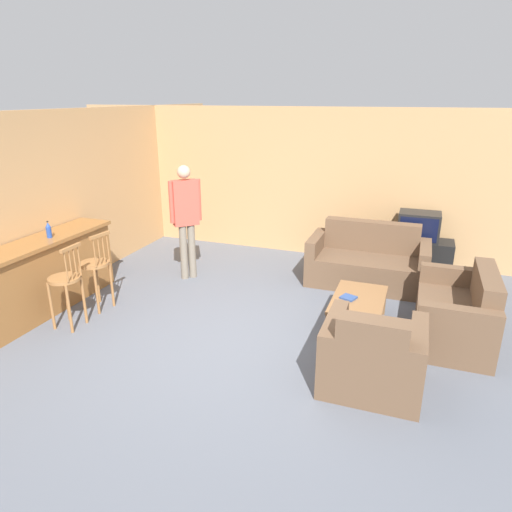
% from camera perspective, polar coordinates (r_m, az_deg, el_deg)
% --- Properties ---
extents(ground_plane, '(24.00, 24.00, 0.00)m').
position_cam_1_polar(ground_plane, '(5.44, -2.15, -11.27)').
color(ground_plane, '#565B66').
extents(wall_back, '(9.40, 0.08, 2.60)m').
position_cam_1_polar(wall_back, '(8.25, 7.25, 8.99)').
color(wall_back, tan).
rests_on(wall_back, ground_plane).
extents(wall_left, '(0.08, 8.60, 2.60)m').
position_cam_1_polar(wall_left, '(7.63, -21.12, 7.00)').
color(wall_left, tan).
rests_on(wall_left, ground_plane).
extents(bar_counter, '(0.55, 2.28, 0.99)m').
position_cam_1_polar(bar_counter, '(6.75, -24.93, -2.16)').
color(bar_counter, brown).
rests_on(bar_counter, ground_plane).
extents(bar_chair_near, '(0.39, 0.39, 1.09)m').
position_cam_1_polar(bar_chair_near, '(6.10, -22.65, -3.32)').
color(bar_chair_near, '#996638').
rests_on(bar_chair_near, ground_plane).
extents(bar_chair_mid, '(0.44, 0.44, 1.09)m').
position_cam_1_polar(bar_chair_mid, '(6.49, -19.40, -1.56)').
color(bar_chair_mid, '#996638').
rests_on(bar_chair_mid, ground_plane).
extents(couch_far, '(1.78, 0.90, 0.92)m').
position_cam_1_polar(couch_far, '(7.26, 13.79, -0.88)').
color(couch_far, brown).
rests_on(couch_far, ground_plane).
extents(armchair_near, '(0.97, 0.86, 0.90)m').
position_cam_1_polar(armchair_near, '(4.74, 14.33, -12.36)').
color(armchair_near, brown).
rests_on(armchair_near, ground_plane).
extents(loveseat_right, '(0.83, 1.43, 0.88)m').
position_cam_1_polar(loveseat_right, '(5.96, 23.89, -6.68)').
color(loveseat_right, brown).
rests_on(loveseat_right, ground_plane).
extents(coffee_table, '(0.63, 1.05, 0.40)m').
position_cam_1_polar(coffee_table, '(5.86, 12.67, -5.65)').
color(coffee_table, brown).
rests_on(coffee_table, ground_plane).
extents(tv_unit, '(1.14, 0.47, 0.56)m').
position_cam_1_polar(tv_unit, '(7.95, 19.27, 0.03)').
color(tv_unit, black).
rests_on(tv_unit, ground_plane).
extents(tv, '(0.64, 0.46, 0.45)m').
position_cam_1_polar(tv, '(7.80, 19.68, 3.54)').
color(tv, black).
rests_on(tv, tv_unit).
extents(bottle, '(0.07, 0.07, 0.23)m').
position_cam_1_polar(bottle, '(6.63, -24.49, 2.96)').
color(bottle, '#234293').
rests_on(bottle, bar_counter).
extents(book_on_table, '(0.22, 0.21, 0.02)m').
position_cam_1_polar(book_on_table, '(5.80, 11.48, -5.10)').
color(book_on_table, navy).
rests_on(book_on_table, coffee_table).
extents(person_by_window, '(0.38, 0.38, 1.80)m').
position_cam_1_polar(person_by_window, '(7.13, -8.76, 5.12)').
color(person_by_window, '#756B5B').
rests_on(person_by_window, ground_plane).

